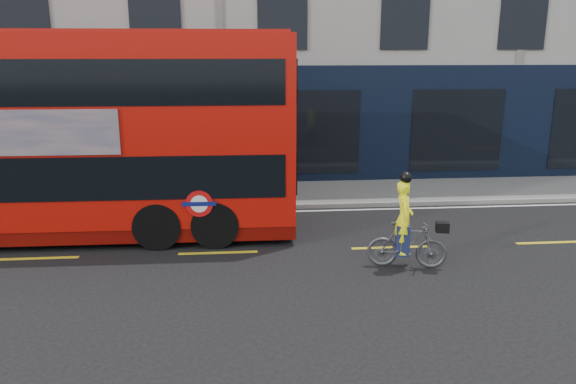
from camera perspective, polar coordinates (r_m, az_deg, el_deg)
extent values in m
plane|color=black|center=(11.60, -7.36, -8.75)|extent=(120.00, 120.00, 0.00)
cube|color=slate|center=(17.74, -6.60, -0.33)|extent=(60.00, 3.00, 0.12)
cube|color=gray|center=(16.30, -6.73, -1.64)|extent=(60.00, 0.12, 0.13)
cube|color=black|center=(18.82, -6.66, 6.54)|extent=(50.00, 0.08, 4.00)
cube|color=silver|center=(16.02, -6.75, -2.15)|extent=(58.00, 0.10, 0.01)
cube|color=#BB0F07|center=(14.79, -24.04, 5.96)|extent=(12.22, 2.92, 4.38)
cube|color=#5D0703|center=(15.26, -23.15, -2.79)|extent=(12.22, 2.86, 0.33)
cube|color=black|center=(14.94, -23.67, 2.29)|extent=(11.73, 2.95, 1.00)
cube|color=black|center=(14.69, -24.50, 10.34)|extent=(11.73, 2.95, 1.00)
cube|color=#9B110B|center=(14.68, -24.94, 14.51)|extent=(11.97, 2.80, 0.09)
cube|color=black|center=(14.14, 0.41, 2.89)|extent=(0.07, 2.49, 1.00)
cube|color=black|center=(13.88, 0.43, 11.44)|extent=(0.07, 2.49, 1.00)
cylinder|color=red|center=(12.90, -9.01, -1.20)|extent=(0.62, 0.03, 0.62)
cylinder|color=white|center=(12.90, -9.01, -1.20)|extent=(0.40, 0.02, 0.40)
cube|color=#0C1459|center=(12.90, -9.01, -1.21)|extent=(0.78, 0.03, 0.10)
cylinder|color=black|center=(14.39, -7.17, -1.79)|extent=(1.14, 2.83, 1.11)
cylinder|color=black|center=(14.52, -12.42, -1.87)|extent=(1.14, 2.83, 1.11)
imported|color=#4A4C4F|center=(12.18, 11.99, -5.27)|extent=(1.74, 0.82, 1.01)
imported|color=#FBFF14|center=(11.98, 11.69, -2.53)|extent=(0.48, 0.63, 1.55)
cube|color=black|center=(12.13, 15.42, -3.46)|extent=(0.30, 0.26, 0.21)
cube|color=#1A2146|center=(12.13, 11.57, -4.75)|extent=(0.36, 0.41, 0.66)
sphere|color=black|center=(11.77, 11.90, 1.45)|extent=(0.25, 0.25, 0.25)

